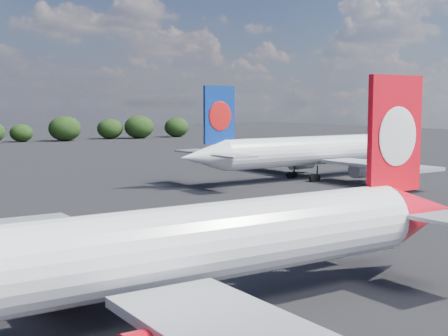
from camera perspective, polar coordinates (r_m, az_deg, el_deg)
qantas_airliner at (r=35.78m, az=-3.06°, el=-7.24°), size 44.37×42.10×14.54m
china_southern_airliner at (r=103.86m, az=7.60°, el=1.49°), size 46.38×44.03×15.18m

